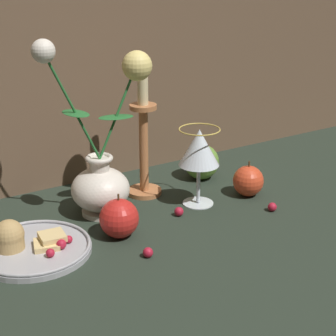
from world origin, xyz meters
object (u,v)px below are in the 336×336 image
at_px(apple_beside_vase, 201,162).
at_px(apple_at_table_edge, 248,181).
at_px(plate_with_pastries, 29,245).
at_px(candlestick, 144,140).
at_px(vase, 102,167).
at_px(apple_near_glass, 119,218).
at_px(wine_glass, 198,150).

xyz_separation_m(apple_beside_vase, apple_at_table_edge, (0.03, -0.14, -0.01)).
relative_size(plate_with_pastries, candlestick, 0.66).
xyz_separation_m(vase, apple_at_table_edge, (0.31, -0.08, -0.07)).
bearing_deg(vase, plate_with_pastries, -157.21).
distance_m(plate_with_pastries, candlestick, 0.35).
bearing_deg(apple_beside_vase, apple_at_table_edge, -77.40).
relative_size(vase, apple_near_glass, 4.17).
distance_m(vase, plate_with_pastries, 0.22).
xyz_separation_m(candlestick, apple_beside_vase, (0.16, 0.01, -0.08)).
xyz_separation_m(vase, plate_with_pastries, (-0.19, -0.08, -0.09)).
xyz_separation_m(apple_near_glass, apple_at_table_edge, (0.33, 0.02, -0.00)).
distance_m(plate_with_pastries, apple_at_table_edge, 0.49).
bearing_deg(vase, apple_beside_vase, 10.41).
bearing_deg(apple_at_table_edge, vase, 164.64).
distance_m(apple_near_glass, apple_at_table_edge, 0.33).
bearing_deg(plate_with_pastries, vase, 22.79).
relative_size(vase, wine_glass, 2.17).
bearing_deg(apple_near_glass, vase, 79.51).
height_order(candlestick, apple_beside_vase, candlestick).
height_order(apple_beside_vase, apple_near_glass, apple_beside_vase).
relative_size(vase, candlestick, 1.16).
bearing_deg(vase, apple_at_table_edge, -15.36).
xyz_separation_m(wine_glass, candlestick, (-0.07, 0.10, 0.01)).
xyz_separation_m(plate_with_pastries, apple_at_table_edge, (0.49, -0.01, 0.02)).
xyz_separation_m(vase, apple_beside_vase, (0.28, 0.05, -0.06)).
bearing_deg(wine_glass, apple_beside_vase, 51.86).
xyz_separation_m(candlestick, apple_at_table_edge, (0.19, -0.13, -0.09)).
height_order(plate_with_pastries, apple_beside_vase, apple_beside_vase).
bearing_deg(vase, apple_near_glass, -100.49).
relative_size(wine_glass, apple_at_table_edge, 2.09).
relative_size(candlestick, apple_at_table_edge, 3.92).
bearing_deg(apple_near_glass, plate_with_pastries, 169.90).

